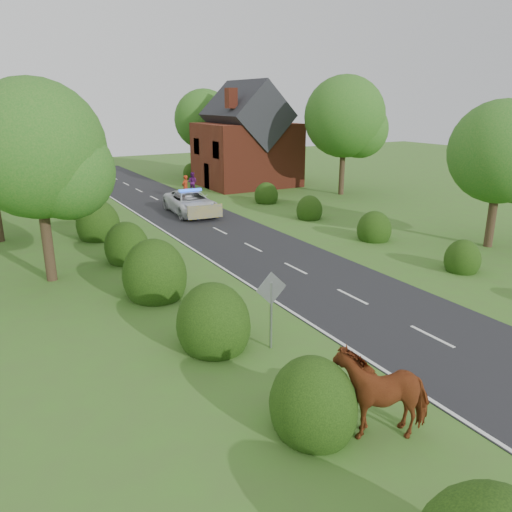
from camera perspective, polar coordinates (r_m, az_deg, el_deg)
ground at (r=17.61m, az=19.45°, el=-8.71°), size 120.00×120.00×0.00m
road at (r=28.91m, az=-3.28°, el=2.45°), size 6.00×70.00×0.02m
road_markings at (r=26.44m, az=-4.36°, el=1.03°), size 4.96×70.00×0.01m
hedgerow_left at (r=23.48m, az=-13.95°, el=0.28°), size 2.75×50.41×3.00m
hedgerow_right at (r=29.32m, az=11.74°, el=3.42°), size 2.10×45.78×2.10m
tree_left_a at (r=22.14m, az=-23.14°, el=10.56°), size 5.74×5.60×8.38m
tree_right_a at (r=28.62m, az=26.65°, el=10.17°), size 5.33×5.20×7.56m
tree_right_b at (r=41.60m, az=10.55°, el=15.03°), size 6.56×6.40×9.40m
tree_right_c at (r=52.59m, az=-5.59°, el=15.02°), size 6.15×6.00×8.58m
road_sign at (r=15.27m, az=1.75°, el=-4.93°), size 1.06×0.08×2.53m
house at (r=45.77m, az=-1.10°, el=12.80°), size 8.00×7.40×9.17m
cow at (r=12.45m, az=14.12°, el=-15.10°), size 2.76×2.11×1.74m
police_van at (r=34.40m, az=-7.46°, el=6.07°), size 2.97×5.83×1.71m
pedestrian_red at (r=39.88m, az=-8.08°, el=7.81°), size 0.81×0.72×1.85m
pedestrian_purple at (r=42.79m, az=-7.29°, el=8.37°), size 1.03×1.02×1.68m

